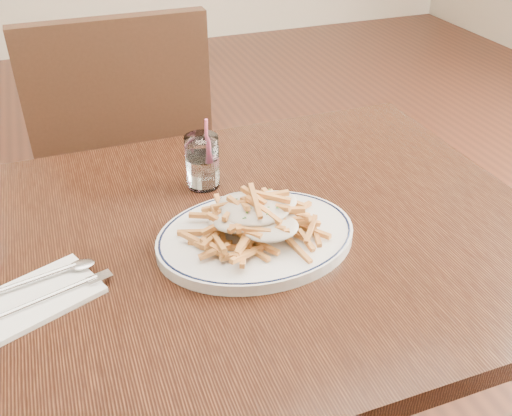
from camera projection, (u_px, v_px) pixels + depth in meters
name	position (u px, v px, depth m)	size (l,w,h in m)	color
table	(210.00, 274.00, 1.01)	(1.20, 0.80, 0.75)	black
chair_far	(124.00, 160.00, 1.61)	(0.46, 0.46, 0.98)	black
fries_plate	(256.00, 237.00, 0.95)	(0.37, 0.33, 0.02)	white
loaded_fries	(256.00, 215.00, 0.93)	(0.26, 0.23, 0.06)	#BF7D3A
napkin	(38.00, 297.00, 0.84)	(0.17, 0.11, 0.01)	white
cutlery	(36.00, 291.00, 0.84)	(0.20, 0.12, 0.01)	silver
water_glass	(203.00, 164.00, 1.09)	(0.06, 0.06, 0.14)	white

